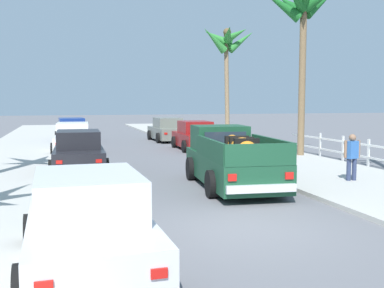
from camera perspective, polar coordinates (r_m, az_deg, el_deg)
name	(u,v)px	position (r m, az deg, el deg)	size (l,w,h in m)	color
ground_plane	(243,228)	(9.77, 6.28, -10.26)	(160.00, 160.00, 0.00)	slate
sidewalk_left	(22,161)	(20.96, -20.26, -2.02)	(4.81, 60.00, 0.12)	#B2AFA8
sidewalk_right	(252,154)	(22.67, 7.46, -1.20)	(4.81, 60.00, 0.12)	#B2AFA8
curb_left	(47,161)	(20.90, -17.52, -1.98)	(0.16, 60.00, 0.10)	silver
curb_right	(233,155)	(22.30, 5.08, -1.31)	(0.16, 60.00, 0.10)	silver
pickup_truck	(231,160)	(14.23, 4.85, -1.98)	(2.50, 5.34, 1.80)	#19472D
car_left_near	(79,153)	(17.61, -13.84, -1.04)	(2.10, 4.29, 1.54)	black
car_right_near	(167,130)	(30.33, -3.07, 1.72)	(2.13, 4.31, 1.54)	slate
car_left_mid	(88,225)	(7.38, -12.71, -9.79)	(2.12, 4.30, 1.54)	silver
car_right_mid	(195,136)	(24.95, 0.42, 0.95)	(2.10, 4.29, 1.54)	maroon
car_left_far	(73,139)	(24.20, -14.50, 0.64)	(2.17, 4.32, 1.54)	silver
car_right_far	(72,131)	(30.62, -14.63, 1.58)	(2.19, 4.33, 1.54)	navy
palm_tree_right_fore	(302,12)	(22.20, 13.42, 15.61)	(3.78, 3.27, 7.82)	brown
palm_tree_left_back	(227,44)	(31.97, 4.31, 12.20)	(4.15, 3.55, 7.62)	#846B4C
picket_fence	(369,152)	(19.83, 21.07, -0.92)	(0.06, 12.92, 1.10)	white
pedestrian	(352,155)	(15.35, 19.17, -1.35)	(0.57, 0.32, 1.59)	navy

